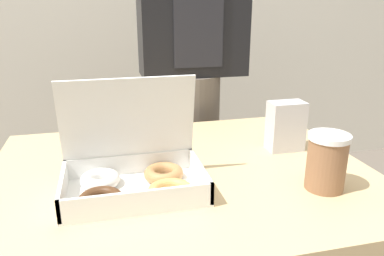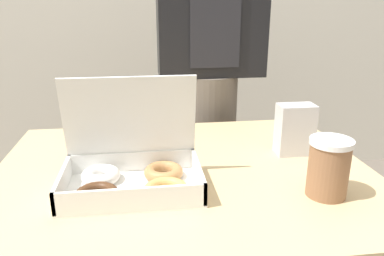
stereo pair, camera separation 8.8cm
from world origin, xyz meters
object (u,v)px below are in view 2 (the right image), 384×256
Objects in this scene: coffee_cup at (329,167)px; napkin_holder at (295,129)px; donut_box at (133,171)px; person_customer at (210,63)px.

coffee_cup is 0.93× the size of napkin_holder.
donut_box is 0.48m from napkin_holder.
napkin_holder is at bearing 18.61° from donut_box.
person_customer is at bearing 99.50° from coffee_cup.
napkin_holder reaches higher than coffee_cup.
napkin_holder is 0.55m from person_customer.
donut_box is at bearing -161.39° from napkin_holder.
coffee_cup is 0.08× the size of person_customer.
person_customer is (-0.13, 0.77, 0.12)m from coffee_cup.
coffee_cup is 0.79m from person_customer.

